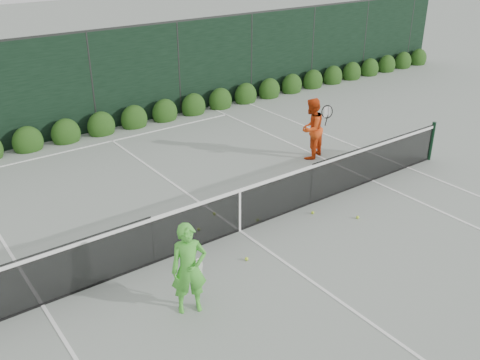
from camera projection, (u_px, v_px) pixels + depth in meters
ground at (240, 231)px, 11.18m from camera, size 80.00×80.00×0.00m
tennis_net at (239, 209)px, 10.94m from camera, size 12.90×0.10×1.07m
player_woman at (189, 269)px, 8.56m from camera, size 0.69×0.58×1.61m
player_man at (311, 129)px, 14.37m from camera, size 0.97×0.86×1.67m
court_lines at (240, 231)px, 11.18m from camera, size 11.03×23.83×0.01m
windscreen_fence at (339, 220)px, 8.55m from camera, size 32.00×21.07×3.06m
hedge_row at (101, 127)px, 16.28m from camera, size 31.66×0.65×0.94m
tennis_balls at (265, 224)px, 11.35m from camera, size 3.13×2.05×0.07m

